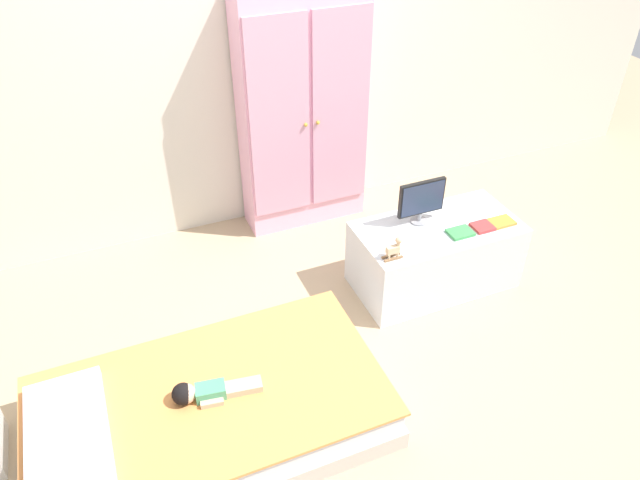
% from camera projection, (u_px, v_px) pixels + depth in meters
% --- Properties ---
extents(ground_plane, '(10.00, 10.00, 0.02)m').
position_uv_depth(ground_plane, '(349.00, 370.00, 3.03)').
color(ground_plane, tan).
extents(back_wall, '(6.40, 0.05, 2.70)m').
position_uv_depth(back_wall, '(241.00, 16.00, 3.39)').
color(back_wall, silver).
rests_on(back_wall, ground_plane).
extents(bed, '(1.56, 0.87, 0.24)m').
position_uv_depth(bed, '(211.00, 412.00, 2.66)').
color(bed, beige).
rests_on(bed, ground_plane).
extents(pillow, '(0.32, 0.62, 0.05)m').
position_uv_depth(pillow, '(67.00, 435.00, 2.39)').
color(pillow, silver).
rests_on(pillow, bed).
extents(doll, '(0.39, 0.15, 0.10)m').
position_uv_depth(doll, '(200.00, 392.00, 2.55)').
color(doll, '#4CA375').
rests_on(doll, bed).
extents(wardrobe, '(0.80, 0.30, 1.53)m').
position_uv_depth(wardrobe, '(303.00, 114.00, 3.70)').
color(wardrobe, '#EFADCC').
rests_on(wardrobe, ground_plane).
extents(tv_stand, '(0.93, 0.48, 0.41)m').
position_uv_depth(tv_stand, '(435.00, 255.00, 3.45)').
color(tv_stand, silver).
rests_on(tv_stand, ground_plane).
extents(tv_monitor, '(0.28, 0.10, 0.26)m').
position_uv_depth(tv_monitor, '(422.00, 199.00, 3.28)').
color(tv_monitor, '#99999E').
rests_on(tv_monitor, tv_stand).
extents(rocking_horse_toy, '(0.11, 0.04, 0.13)m').
position_uv_depth(rocking_horse_toy, '(394.00, 249.00, 3.06)').
color(rocking_horse_toy, '#8E6642').
rests_on(rocking_horse_toy, tv_stand).
extents(book_green, '(0.14, 0.10, 0.02)m').
position_uv_depth(book_green, '(460.00, 233.00, 3.27)').
color(book_green, '#429E51').
rests_on(book_green, tv_stand).
extents(book_red, '(0.11, 0.11, 0.02)m').
position_uv_depth(book_red, '(483.00, 227.00, 3.31)').
color(book_red, '#CC3838').
rests_on(book_red, tv_stand).
extents(book_orange, '(0.15, 0.10, 0.01)m').
position_uv_depth(book_orange, '(501.00, 222.00, 3.35)').
color(book_orange, orange).
rests_on(book_orange, tv_stand).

